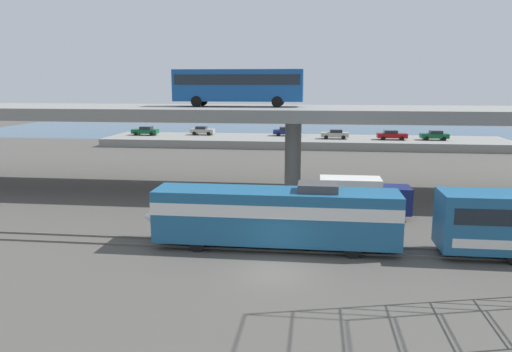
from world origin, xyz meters
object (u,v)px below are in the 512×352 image
(train_locomotive, at_px, (264,213))
(parked_car_5, at_px, (335,134))
(parked_car_1, at_px, (287,131))
(parked_car_2, at_px, (435,135))
(parked_car_4, at_px, (145,131))
(parked_car_3, at_px, (392,135))
(parked_car_0, at_px, (202,130))
(service_truck_west, at_px, (362,196))
(transit_bus_on_overpass, at_px, (239,84))

(train_locomotive, relative_size, parked_car_5, 3.69)
(parked_car_1, height_order, parked_car_2, same)
(train_locomotive, height_order, parked_car_5, train_locomotive)
(parked_car_4, bearing_deg, parked_car_3, 177.46)
(train_locomotive, distance_m, parked_car_1, 53.61)
(parked_car_0, xyz_separation_m, parked_car_3, (31.23, -3.49, 0.00))
(service_truck_west, distance_m, parked_car_2, 44.74)
(parked_car_2, relative_size, parked_car_5, 0.97)
(transit_bus_on_overpass, distance_m, parked_car_1, 37.99)
(parked_car_0, height_order, parked_car_1, same)
(transit_bus_on_overpass, xyz_separation_m, parked_car_3, (19.05, 33.26, -7.95))
(parked_car_3, bearing_deg, parked_car_4, 177.46)
(train_locomotive, height_order, parked_car_1, train_locomotive)
(transit_bus_on_overpass, xyz_separation_m, parked_car_5, (10.23, 33.44, -7.95))
(transit_bus_on_overpass, height_order, parked_car_4, transit_bus_on_overpass)
(train_locomotive, xyz_separation_m, parked_car_5, (6.09, 49.96, -0.14))
(train_locomotive, relative_size, parked_car_0, 4.01)
(service_truck_west, height_order, parked_car_1, service_truck_west)
(parked_car_1, relative_size, parked_car_5, 1.08)
(parked_car_0, xyz_separation_m, parked_car_5, (22.41, -3.30, -0.00))
(transit_bus_on_overpass, height_order, parked_car_5, transit_bus_on_overpass)
(parked_car_5, bearing_deg, transit_bus_on_overpass, 72.99)
(train_locomotive, bearing_deg, service_truck_west, -130.09)
(parked_car_0, distance_m, parked_car_3, 31.42)
(train_locomotive, bearing_deg, parked_car_1, -88.12)
(train_locomotive, distance_m, transit_bus_on_overpass, 18.73)
(parked_car_0, bearing_deg, parked_car_5, -8.38)
(parked_car_4, bearing_deg, train_locomotive, 116.62)
(service_truck_west, relative_size, parked_car_4, 1.54)
(transit_bus_on_overpass, relative_size, parked_car_0, 3.00)
(train_locomotive, bearing_deg, parked_car_4, -63.38)
(parked_car_4, bearing_deg, parked_car_0, -170.04)
(service_truck_west, bearing_deg, parked_car_0, 116.90)
(train_locomotive, relative_size, parked_car_1, 3.42)
(parked_car_3, distance_m, parked_car_4, 40.81)
(train_locomotive, xyz_separation_m, transit_bus_on_overpass, (-4.14, 16.51, 7.82))
(parked_car_0, bearing_deg, parked_car_1, 1.28)
(transit_bus_on_overpass, height_order, service_truck_west, transit_bus_on_overpass)
(parked_car_4, distance_m, parked_car_5, 31.99)
(parked_car_1, relative_size, parked_car_2, 1.12)
(service_truck_west, relative_size, parked_car_3, 1.48)
(train_locomotive, distance_m, parked_car_5, 50.33)
(train_locomotive, xyz_separation_m, parked_car_4, (-25.86, 51.58, -0.14))
(transit_bus_on_overpass, distance_m, parked_car_0, 39.52)
(parked_car_0, height_order, parked_car_5, same)
(train_locomotive, relative_size, service_truck_west, 2.36)
(parked_car_3, relative_size, parked_car_4, 1.04)
(train_locomotive, height_order, service_truck_west, train_locomotive)
(parked_car_2, bearing_deg, parked_car_5, 0.67)
(transit_bus_on_overpass, bearing_deg, train_locomotive, -75.93)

